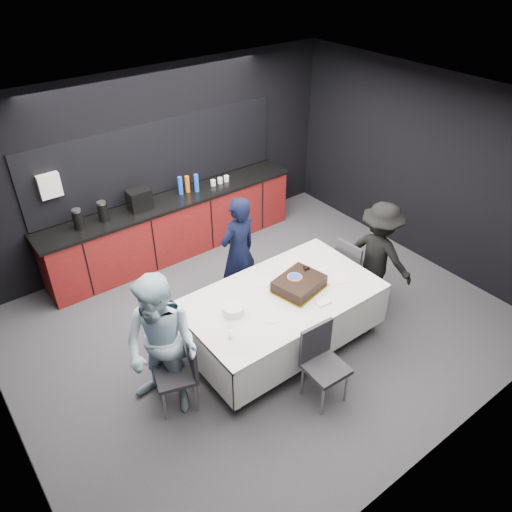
{
  "coord_description": "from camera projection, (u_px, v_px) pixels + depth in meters",
  "views": [
    {
      "loc": [
        -2.99,
        -3.85,
        4.44
      ],
      "look_at": [
        0.0,
        0.1,
        1.05
      ],
      "focal_mm": 35.0,
      "sensor_mm": 36.0,
      "label": 1
    }
  ],
  "objects": [
    {
      "name": "ground",
      "position": [
        261.0,
        325.0,
        6.53
      ],
      "size": [
        6.0,
        6.0,
        0.0
      ],
      "primitive_type": "plane",
      "color": "#3E3D42",
      "rests_on": "ground"
    },
    {
      "name": "room_shell",
      "position": [
        261.0,
        199.0,
        5.48
      ],
      "size": [
        6.04,
        5.04,
        2.82
      ],
      "color": "white",
      "rests_on": "ground"
    },
    {
      "name": "kitchenette",
      "position": [
        172.0,
        222.0,
        7.67
      ],
      "size": [
        4.1,
        0.64,
        2.05
      ],
      "color": "#620F0F",
      "rests_on": "ground"
    },
    {
      "name": "party_table",
      "position": [
        281.0,
        303.0,
        5.91
      ],
      "size": [
        2.32,
        1.32,
        0.78
      ],
      "color": "#99999E",
      "rests_on": "ground"
    },
    {
      "name": "cake_assembly",
      "position": [
        299.0,
        284.0,
        5.88
      ],
      "size": [
        0.68,
        0.6,
        0.18
      ],
      "color": "gold",
      "rests_on": "party_table"
    },
    {
      "name": "plate_stack",
      "position": [
        233.0,
        310.0,
        5.52
      ],
      "size": [
        0.25,
        0.25,
        0.1
      ],
      "primitive_type": "cylinder",
      "color": "white",
      "rests_on": "party_table"
    },
    {
      "name": "loose_plate_near",
      "position": [
        271.0,
        318.0,
        5.48
      ],
      "size": [
        0.19,
        0.19,
        0.01
      ],
      "primitive_type": "cylinder",
      "color": "white",
      "rests_on": "party_table"
    },
    {
      "name": "loose_plate_right_a",
      "position": [
        321.0,
        267.0,
        6.27
      ],
      "size": [
        0.18,
        0.18,
        0.01
      ],
      "primitive_type": "cylinder",
      "color": "white",
      "rests_on": "party_table"
    },
    {
      "name": "loose_plate_right_b",
      "position": [
        338.0,
        279.0,
        6.07
      ],
      "size": [
        0.22,
        0.22,
        0.01
      ],
      "primitive_type": "cylinder",
      "color": "white",
      "rests_on": "party_table"
    },
    {
      "name": "loose_plate_far",
      "position": [
        262.0,
        283.0,
        6.0
      ],
      "size": [
        0.19,
        0.19,
        0.01
      ],
      "primitive_type": "cylinder",
      "color": "white",
      "rests_on": "party_table"
    },
    {
      "name": "fork_pile",
      "position": [
        323.0,
        302.0,
        5.69
      ],
      "size": [
        0.18,
        0.12,
        0.03
      ],
      "primitive_type": "cube",
      "rotation": [
        0.0,
        0.0,
        -0.09
      ],
      "color": "white",
      "rests_on": "party_table"
    },
    {
      "name": "champagne_flute",
      "position": [
        230.0,
        327.0,
        5.13
      ],
      "size": [
        0.06,
        0.06,
        0.22
      ],
      "color": "white",
      "rests_on": "party_table"
    },
    {
      "name": "chair_left",
      "position": [
        182.0,
        367.0,
        5.22
      ],
      "size": [
        0.53,
        0.53,
        0.92
      ],
      "color": "#28282D",
      "rests_on": "ground"
    },
    {
      "name": "chair_right",
      "position": [
        352.0,
        265.0,
        6.74
      ],
      "size": [
        0.45,
        0.45,
        0.92
      ],
      "color": "#28282D",
      "rests_on": "ground"
    },
    {
      "name": "chair_near",
      "position": [
        321.0,
        358.0,
        5.32
      ],
      "size": [
        0.44,
        0.44,
        0.92
      ],
      "color": "#28282D",
      "rests_on": "ground"
    },
    {
      "name": "person_center",
      "position": [
        238.0,
        252.0,
        6.53
      ],
      "size": [
        0.62,
        0.45,
        1.59
      ],
      "primitive_type": "imported",
      "rotation": [
        0.0,
        0.0,
        3.27
      ],
      "color": "black",
      "rests_on": "ground"
    },
    {
      "name": "person_left",
      "position": [
        162.0,
        347.0,
        5.01
      ],
      "size": [
        0.96,
        1.03,
        1.7
      ],
      "primitive_type": "imported",
      "rotation": [
        0.0,
        0.0,
        -1.06
      ],
      "color": "#A9C5D5",
      "rests_on": "ground"
    },
    {
      "name": "person_right",
      "position": [
        378.0,
        255.0,
        6.56
      ],
      "size": [
        0.76,
        1.07,
        1.5
      ],
      "primitive_type": "imported",
      "rotation": [
        0.0,
        0.0,
        1.8
      ],
      "color": "black",
      "rests_on": "ground"
    }
  ]
}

